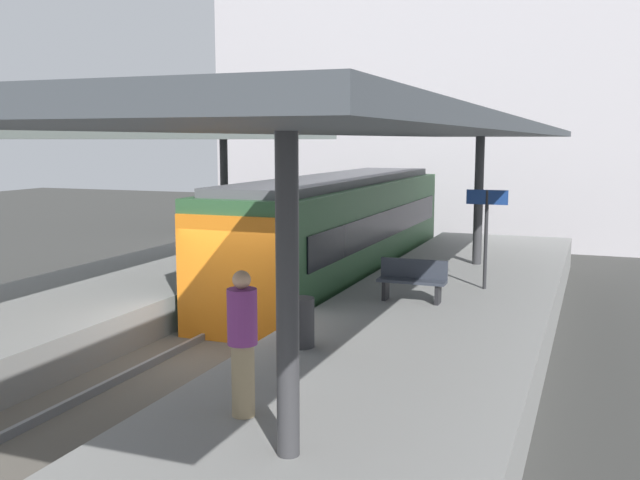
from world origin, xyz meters
The scene contains 14 objects.
ground_plane centered at (0.00, 0.00, 0.00)m, with size 80.00×80.00×0.00m, color #383835.
platform_left centered at (-3.80, 0.00, 0.50)m, with size 4.40×28.00×1.00m, color gray.
platform_right centered at (3.80, 0.00, 0.50)m, with size 4.40×28.00×1.00m, color gray.
track_ballast centered at (0.00, 0.00, 0.10)m, with size 3.20×28.00×0.20m, color #59544C.
rail_near_side centered at (-0.72, 0.00, 0.27)m, with size 0.08×28.00×0.14m, color slate.
rail_far_side centered at (0.72, 0.00, 0.27)m, with size 0.08×28.00×0.14m, color slate.
commuter_train centered at (0.00, 7.38, 1.73)m, with size 2.78×12.63×3.10m.
canopy_left centered at (-3.80, 1.40, 4.35)m, with size 4.18×21.00×3.47m.
canopy_right centered at (3.80, 1.40, 4.42)m, with size 4.18×21.00×3.55m.
platform_bench centered at (3.26, 2.72, 1.46)m, with size 1.40×0.41×0.86m.
platform_sign centered at (4.47, 4.51, 2.62)m, with size 0.90×0.08×2.21m.
litter_bin centered at (2.38, -1.16, 1.40)m, with size 0.44×0.44×0.80m, color #2D2D30.
passenger_near_bench centered at (2.86, -4.10, 1.93)m, with size 0.36×0.36×1.78m.
station_building_backdrop centered at (-0.21, 20.00, 5.50)m, with size 18.00×6.00×11.00m, color #B7B2B7.
Camera 1 is at (6.71, -11.52, 4.31)m, focal length 40.39 mm.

